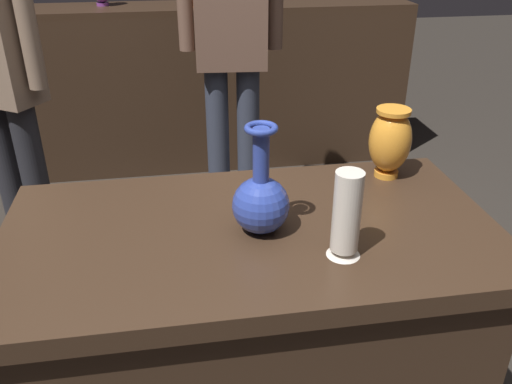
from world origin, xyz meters
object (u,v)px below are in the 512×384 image
at_px(vase_centerpiece, 261,200).
at_px(vase_tall_behind, 346,217).
at_px(vase_left_accent, 390,140).
at_px(visitor_center_back, 231,31).

bearing_deg(vase_centerpiece, vase_tall_behind, -38.80).
xyz_separation_m(vase_tall_behind, vase_left_accent, (0.24, 0.37, 0.01)).
bearing_deg(visitor_center_back, vase_left_accent, 109.90).
height_order(vase_centerpiece, visitor_center_back, visitor_center_back).
height_order(vase_tall_behind, vase_left_accent, vase_tall_behind).
bearing_deg(vase_left_accent, visitor_center_back, 104.99).
distance_m(vase_centerpiece, vase_left_accent, 0.47).
relative_size(vase_centerpiece, vase_tall_behind, 1.32).
height_order(vase_tall_behind, visitor_center_back, visitor_center_back).
bearing_deg(vase_centerpiece, vase_left_accent, 30.02).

